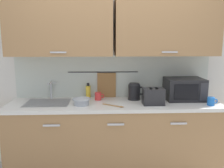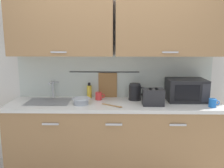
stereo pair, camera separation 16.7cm
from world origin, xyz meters
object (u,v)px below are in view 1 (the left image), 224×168
dish_soap_bottle (88,91)px  mug_near_sink (98,96)px  toaster (153,96)px  electric_kettle (135,92)px  mixing_bowl (82,101)px  mug_by_kettle (211,101)px  microwave (184,89)px  wooden_spoon (116,106)px

dish_soap_bottle → mug_near_sink: size_ratio=1.63×
mug_near_sink → toaster: toaster is taller
electric_kettle → mixing_bowl: electric_kettle is taller
dish_soap_bottle → mug_by_kettle: 1.48m
microwave → mug_near_sink: (-1.07, 0.02, -0.09)m
electric_kettle → mixing_bowl: 0.68m
wooden_spoon → mug_near_sink: bearing=123.4°
microwave → electric_kettle: bearing=177.5°
mixing_bowl → dish_soap_bottle: bearing=79.9°
electric_kettle → mug_near_sink: (-0.45, -0.00, -0.05)m
microwave → wooden_spoon: bearing=-162.4°
mug_by_kettle → toaster: bearing=173.9°
microwave → mug_near_sink: size_ratio=3.83×
mug_by_kettle → wooden_spoon: mug_by_kettle is taller
mug_near_sink → toaster: bearing=-19.9°
mixing_bowl → microwave: bearing=8.8°
mug_by_kettle → wooden_spoon: bearing=-180.0°
toaster → wooden_spoon: 0.46m
microwave → wooden_spoon: (-0.87, -0.28, -0.13)m
microwave → mixing_bowl: size_ratio=2.15×
toaster → microwave: bearing=25.5°
mug_by_kettle → electric_kettle: bearing=160.1°
electric_kettle → dish_soap_bottle: bearing=170.3°
microwave → dish_soap_bottle: (-1.20, 0.13, -0.05)m
toaster → wooden_spoon: bearing=-170.9°
wooden_spoon → mug_by_kettle: bearing=0.0°
dish_soap_bottle → toaster: (0.77, -0.33, 0.01)m
mug_near_sink → mug_by_kettle: 1.33m
mug_near_sink → wooden_spoon: (0.20, -0.30, -0.04)m
dish_soap_bottle → mixing_bowl: 0.33m
dish_soap_bottle → wooden_spoon: 0.53m
wooden_spoon → electric_kettle: bearing=49.9°
electric_kettle → wooden_spoon: (-0.26, -0.30, -0.10)m
toaster → wooden_spoon: toaster is taller
mug_near_sink → mug_by_kettle: bearing=-13.1°
toaster → wooden_spoon: (-0.44, -0.07, -0.09)m
electric_kettle → mixing_bowl: bearing=-160.9°
mug_by_kettle → mug_near_sink: bearing=166.9°
microwave → wooden_spoon: microwave is taller
mug_near_sink → wooden_spoon: size_ratio=0.49×
mug_near_sink → mug_by_kettle: (1.29, -0.30, 0.00)m
microwave → electric_kettle: size_ratio=2.03×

